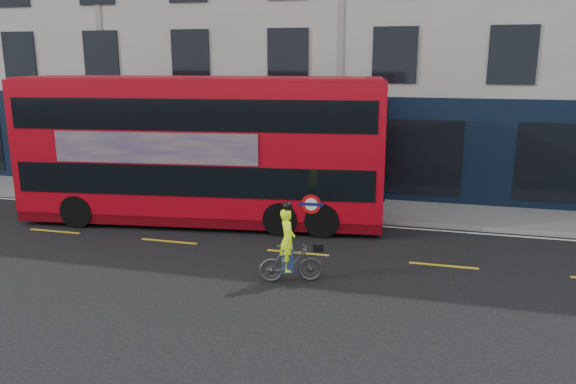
% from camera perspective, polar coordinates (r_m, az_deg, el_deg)
% --- Properties ---
extents(ground, '(120.00, 120.00, 0.00)m').
position_cam_1_polar(ground, '(14.66, -0.41, -8.10)').
color(ground, black).
rests_on(ground, ground).
extents(pavement, '(60.00, 3.00, 0.12)m').
position_cam_1_polar(pavement, '(20.68, 4.31, -1.52)').
color(pavement, slate).
rests_on(pavement, ground).
extents(kerb, '(60.00, 0.12, 0.13)m').
position_cam_1_polar(kerb, '(19.26, 3.49, -2.62)').
color(kerb, gray).
rests_on(kerb, ground).
extents(building_terrace, '(50.00, 10.07, 15.00)m').
position_cam_1_polar(building_terrace, '(26.44, 7.29, 17.89)').
color(building_terrace, beige).
rests_on(building_terrace, ground).
extents(road_edge_line, '(58.00, 0.10, 0.01)m').
position_cam_1_polar(road_edge_line, '(19.00, 3.31, -3.04)').
color(road_edge_line, silver).
rests_on(road_edge_line, ground).
extents(lane_dashes, '(58.00, 0.12, 0.01)m').
position_cam_1_polar(lane_dashes, '(16.02, 1.00, -6.18)').
color(lane_dashes, gold).
rests_on(lane_dashes, ground).
extents(bus, '(12.14, 4.15, 4.81)m').
position_cam_1_polar(bus, '(18.73, -8.65, 4.31)').
color(bus, '#AF0714').
rests_on(bus, ground).
extents(cyclist, '(1.64, 0.93, 2.04)m').
position_cam_1_polar(cyclist, '(13.81, 0.20, -6.45)').
color(cyclist, '#45474A').
rests_on(cyclist, ground).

